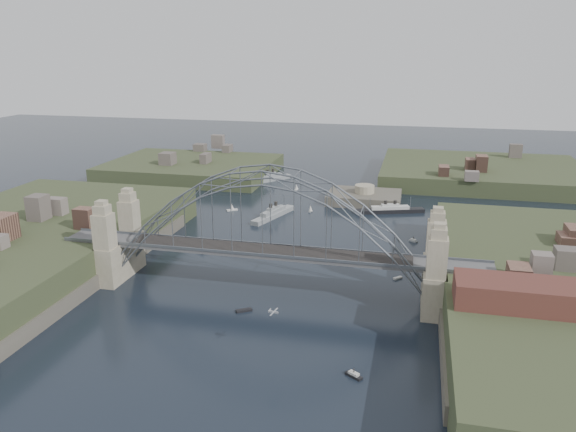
# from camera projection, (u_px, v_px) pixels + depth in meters

# --- Properties ---
(ground) EXTENTS (500.00, 500.00, 0.00)m
(ground) POSITION_uv_depth(u_px,v_px,m) (267.00, 290.00, 110.62)
(ground) COLOR black
(ground) RESTS_ON ground
(bridge) EXTENTS (84.00, 13.80, 24.60)m
(bridge) POSITION_uv_depth(u_px,v_px,m) (267.00, 231.00, 107.06)
(bridge) COLOR #545457
(bridge) RESTS_ON ground
(shore_west) EXTENTS (50.50, 90.00, 12.00)m
(shore_west) POSITION_uv_depth(u_px,v_px,m) (14.00, 257.00, 122.51)
(shore_west) COLOR #333C21
(shore_west) RESTS_ON ground
(headland_nw) EXTENTS (60.00, 45.00, 9.00)m
(headland_nw) POSITION_uv_depth(u_px,v_px,m) (192.00, 173.00, 211.00)
(headland_nw) COLOR #333C21
(headland_nw) RESTS_ON ground
(headland_ne) EXTENTS (70.00, 55.00, 9.50)m
(headland_ne) POSITION_uv_depth(u_px,v_px,m) (481.00, 178.00, 202.09)
(headland_ne) COLOR #333C21
(headland_ne) RESTS_ON ground
(fort_island) EXTENTS (22.00, 16.00, 9.40)m
(fort_island) POSITION_uv_depth(u_px,v_px,m) (364.00, 203.00, 173.37)
(fort_island) COLOR #4C473C
(fort_island) RESTS_ON ground
(wharf_shed) EXTENTS (20.00, 8.00, 4.00)m
(wharf_shed) POSITION_uv_depth(u_px,v_px,m) (522.00, 294.00, 85.11)
(wharf_shed) COLOR #592D26
(wharf_shed) RESTS_ON shore_east
(finger_pier) EXTENTS (4.00, 22.00, 1.40)m
(finger_pier) POSITION_uv_depth(u_px,v_px,m) (492.00, 396.00, 75.83)
(finger_pier) COLOR #545457
(finger_pier) RESTS_ON ground
(naval_cruiser_near) EXTENTS (8.30, 18.89, 5.71)m
(naval_cruiser_near) POSITION_uv_depth(u_px,v_px,m) (273.00, 214.00, 157.74)
(naval_cruiser_near) COLOR #93989A
(naval_cruiser_near) RESTS_ON ground
(naval_cruiser_far) EXTENTS (12.51, 15.25, 5.87)m
(naval_cruiser_far) POSITION_uv_depth(u_px,v_px,m) (270.00, 179.00, 200.21)
(naval_cruiser_far) COLOR #93989A
(naval_cruiser_far) RESTS_ON ground
(ocean_liner) EXTENTS (19.70, 8.89, 4.88)m
(ocean_liner) POSITION_uv_depth(u_px,v_px,m) (390.00, 210.00, 162.12)
(ocean_liner) COLOR black
(ocean_liner) RESTS_ON ground
(aeroplane) EXTENTS (1.53, 2.79, 0.41)m
(aeroplane) POSITION_uv_depth(u_px,v_px,m) (273.00, 312.00, 84.21)
(aeroplane) COLOR #B4B6BB
(small_boat_a) EXTENTS (2.55, 1.94, 1.43)m
(small_boat_a) POSITION_uv_depth(u_px,v_px,m) (203.00, 252.00, 130.64)
(small_boat_a) COLOR silver
(small_boat_a) RESTS_ON ground
(small_boat_b) EXTENTS (0.70, 1.83, 0.45)m
(small_boat_b) POSITION_uv_depth(u_px,v_px,m) (349.00, 252.00, 131.01)
(small_boat_b) COLOR silver
(small_boat_b) RESTS_ON ground
(small_boat_c) EXTENTS (2.97, 2.38, 0.45)m
(small_boat_c) POSITION_uv_depth(u_px,v_px,m) (244.00, 310.00, 101.78)
(small_boat_c) COLOR silver
(small_boat_c) RESTS_ON ground
(small_boat_d) EXTENTS (2.18, 1.87, 1.43)m
(small_boat_d) POSITION_uv_depth(u_px,v_px,m) (413.00, 241.00, 137.97)
(small_boat_d) COLOR silver
(small_boat_d) RESTS_ON ground
(small_boat_e) EXTENTS (3.27, 2.67, 2.38)m
(small_boat_e) POSITION_uv_depth(u_px,v_px,m) (232.00, 208.00, 164.19)
(small_boat_e) COLOR silver
(small_boat_e) RESTS_ON ground
(small_boat_f) EXTENTS (1.35, 1.70, 2.38)m
(small_boat_f) POSITION_uv_depth(u_px,v_px,m) (310.00, 209.00, 162.66)
(small_boat_f) COLOR silver
(small_boat_f) RESTS_ON ground
(small_boat_g) EXTENTS (2.75, 2.20, 1.43)m
(small_boat_g) POSITION_uv_depth(u_px,v_px,m) (354.00, 375.00, 81.51)
(small_boat_g) COLOR silver
(small_boat_g) RESTS_ON ground
(small_boat_h) EXTENTS (1.10, 2.29, 2.38)m
(small_boat_h) POSITION_uv_depth(u_px,v_px,m) (296.00, 187.00, 187.70)
(small_boat_h) COLOR silver
(small_boat_h) RESTS_ON ground
(small_boat_i) EXTENTS (1.92, 1.95, 0.45)m
(small_boat_i) POSITION_uv_depth(u_px,v_px,m) (398.00, 278.00, 116.02)
(small_boat_i) COLOR silver
(small_boat_i) RESTS_ON ground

